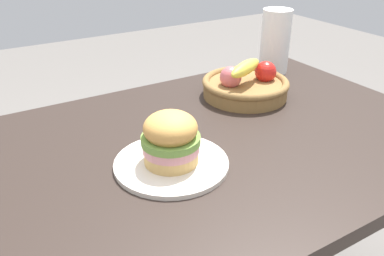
{
  "coord_description": "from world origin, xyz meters",
  "views": [
    {
      "loc": [
        -0.53,
        -0.8,
        1.28
      ],
      "look_at": [
        -0.06,
        -0.02,
        0.81
      ],
      "focal_mm": 37.55,
      "sensor_mm": 36.0,
      "label": 1
    }
  ],
  "objects": [
    {
      "name": "fruit_basket",
      "position": [
        0.28,
        0.19,
        0.79
      ],
      "size": [
        0.29,
        0.29,
        0.14
      ],
      "color": "olive",
      "rests_on": "dining_table"
    },
    {
      "name": "sandwich",
      "position": [
        -0.14,
        -0.06,
        0.83
      ],
      "size": [
        0.14,
        0.14,
        0.13
      ],
      "color": "#DBAD60",
      "rests_on": "plate"
    },
    {
      "name": "dining_table",
      "position": [
        0.0,
        0.0,
        0.65
      ],
      "size": [
        1.4,
        0.9,
        0.75
      ],
      "color": "#2D231E",
      "rests_on": "ground_plane"
    },
    {
      "name": "plate",
      "position": [
        -0.14,
        -0.06,
        0.76
      ],
      "size": [
        0.28,
        0.28,
        0.01
      ],
      "primitive_type": "cylinder",
      "color": "silver",
      "rests_on": "dining_table"
    },
    {
      "name": "paper_towel_roll",
      "position": [
        0.52,
        0.33,
        0.87
      ],
      "size": [
        0.11,
        0.11,
        0.24
      ],
      "primitive_type": "cylinder",
      "color": "white",
      "rests_on": "dining_table"
    }
  ]
}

